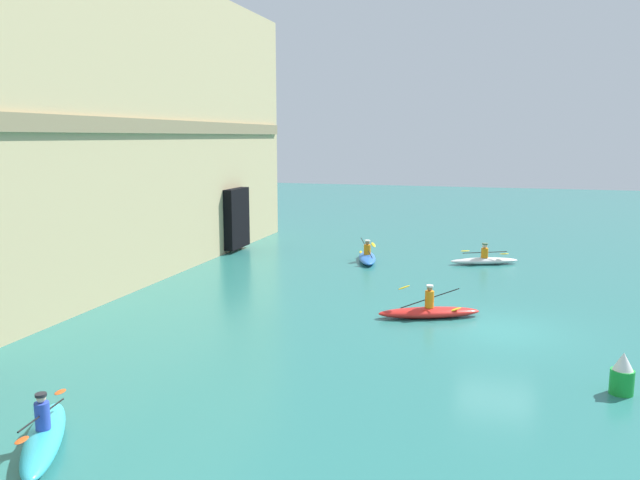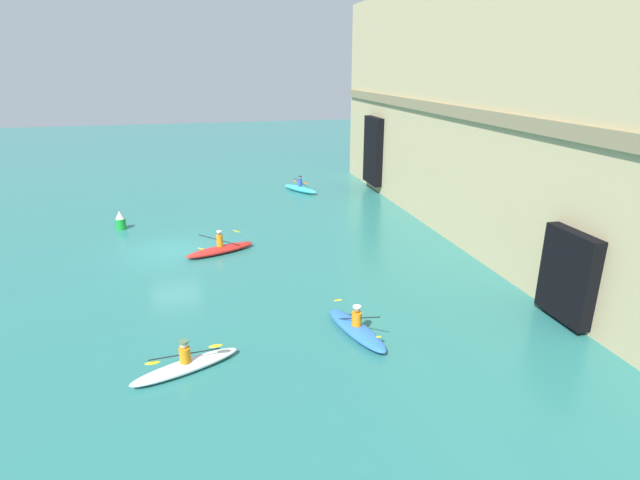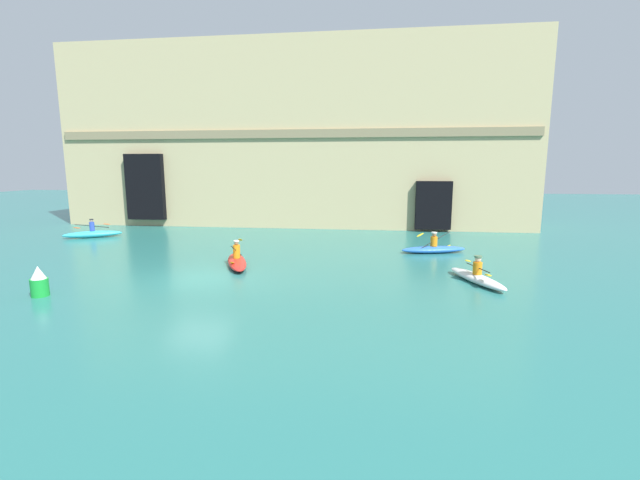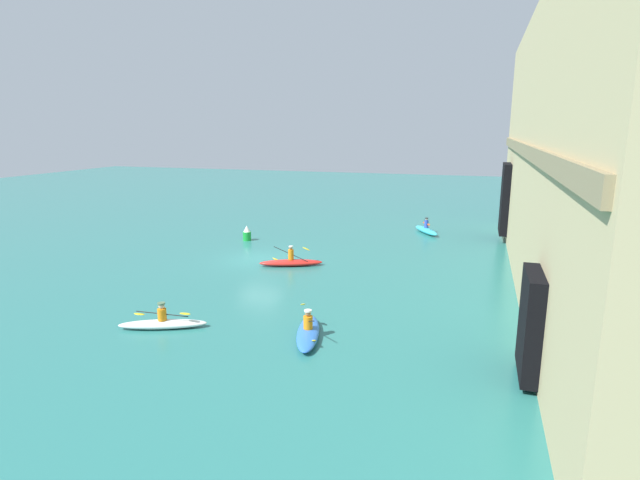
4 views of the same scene
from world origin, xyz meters
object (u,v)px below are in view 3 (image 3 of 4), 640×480
Objects in this scene: kayak_cyan at (93,234)px; kayak_white at (477,277)px; kayak_red at (237,261)px; kayak_blue at (434,249)px; marker_buoy at (39,282)px.

kayak_white is at bearing 128.22° from kayak_cyan.
kayak_white is at bearing -120.86° from kayak_red.
kayak_red reaches higher than kayak_white.
kayak_cyan is 20.85m from kayak_blue.
kayak_white is at bearing -95.89° from kayak_blue.
kayak_red is 7.48m from marker_buoy.
kayak_blue is (-0.90, 5.73, 0.00)m from kayak_white.
kayak_cyan is at bearing 47.64° from kayak_white.
kayak_red is 10.19m from kayak_white.
marker_buoy reaches higher than kayak_white.
kayak_cyan is 13.30m from marker_buoy.
kayak_blue reaches higher than kayak_white.
kayak_cyan reaches higher than kayak_red.
kayak_red reaches higher than kayak_blue.
kayak_blue is 17.28m from marker_buoy.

